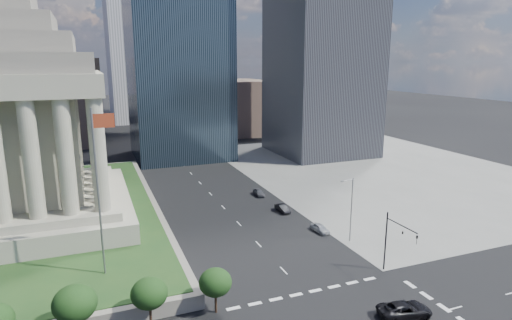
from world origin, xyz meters
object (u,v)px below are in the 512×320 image
war_memorial (5,99)px  traffic_signal_ne (395,237)px  street_lamp_north (351,206)px  parked_sedan_far (259,192)px  flagpole (99,184)px  parked_sedan_near (320,228)px  parked_sedan_mid (282,208)px  pickup_truck (405,310)px

war_memorial → traffic_signal_ne: 60.00m
street_lamp_north → parked_sedan_far: street_lamp_north is taller
flagpole → parked_sedan_near: bearing=10.0°
street_lamp_north → parked_sedan_mid: bearing=104.3°
traffic_signal_ne → street_lamp_north: 11.34m
street_lamp_north → pickup_truck: size_ratio=1.70×
flagpole → traffic_signal_ne: 36.69m
parked_sedan_near → street_lamp_north: bearing=-69.2°
traffic_signal_ne → pickup_truck: traffic_signal_ne is taller
war_memorial → parked_sedan_near: size_ratio=10.05×
pickup_truck → parked_sedan_near: size_ratio=1.51×
war_memorial → parked_sedan_mid: (43.35, -7.38, -20.74)m
street_lamp_north → pickup_truck: bearing=-106.3°
war_memorial → parked_sedan_near: war_memorial is taller
traffic_signal_ne → pickup_truck: 10.26m
war_memorial → flagpole: 28.16m
traffic_signal_ne → pickup_truck: bearing=-121.2°
flagpole → parked_sedan_mid: 37.46m
parked_sedan_mid → parked_sedan_near: bearing=-84.0°
pickup_truck → parked_sedan_mid: pickup_truck is taller
traffic_signal_ne → parked_sedan_far: bearing=95.3°
parked_sedan_mid → flagpole: bearing=-154.6°
traffic_signal_ne → pickup_truck: (-4.80, -7.91, -4.43)m
flagpole → parked_sedan_near: (32.84, 5.77, -12.45)m
traffic_signal_ne → parked_sedan_near: size_ratio=2.06×
street_lamp_north → parked_sedan_far: 27.13m
pickup_truck → parked_sedan_mid: size_ratio=1.46×
war_memorial → parked_sedan_mid: 48.62m
parked_sedan_mid → parked_sedan_far: parked_sedan_far is taller
street_lamp_north → traffic_signal_ne: bearing=-94.2°
street_lamp_north → parked_sedan_far: (-4.33, 26.31, -4.97)m
street_lamp_north → war_memorial: bearing=154.1°
flagpole → parked_sedan_near: size_ratio=5.15×
parked_sedan_near → parked_sedan_far: 21.63m
traffic_signal_ne → pickup_truck: size_ratio=1.36×
pickup_truck → war_memorial: bearing=54.4°
flagpole → pickup_truck: size_ratio=3.41×
flagpole → street_lamp_north: 35.95m
parked_sedan_far → war_memorial: bearing=-171.5°
pickup_truck → parked_sedan_mid: 34.88m
pickup_truck → parked_sedan_mid: (1.64, 34.84, -0.16)m
street_lamp_north → parked_sedan_near: (-2.32, 4.77, -5.00)m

